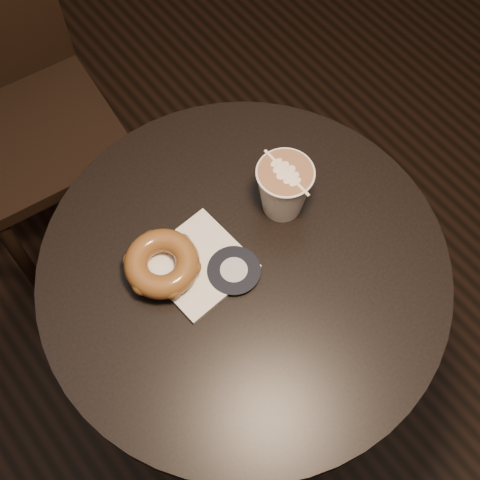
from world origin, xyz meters
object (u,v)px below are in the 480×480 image
(doughnut, at_px, (162,263))
(latte_cup, at_px, (284,189))
(cafe_table, at_px, (243,310))
(pastry_bag, at_px, (199,264))
(chair, at_px, (3,80))

(doughnut, bearing_deg, latte_cup, -6.29)
(cafe_table, relative_size, pastry_bag, 5.00)
(cafe_table, distance_m, chair, 0.80)
(cafe_table, relative_size, doughnut, 5.97)
(chair, height_order, doughnut, chair)
(chair, distance_m, pastry_bag, 0.77)
(doughnut, relative_size, latte_cup, 1.15)
(pastry_bag, bearing_deg, latte_cup, -3.50)
(pastry_bag, height_order, latte_cup, latte_cup)
(latte_cup, bearing_deg, pastry_bag, -179.33)
(pastry_bag, bearing_deg, cafe_table, -44.80)
(chair, relative_size, latte_cup, 9.10)
(pastry_bag, relative_size, doughnut, 1.19)
(cafe_table, bearing_deg, chair, 96.20)
(chair, bearing_deg, cafe_table, -77.35)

